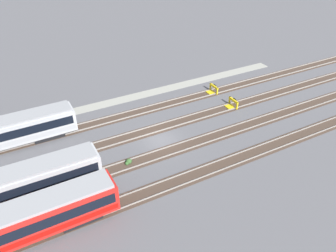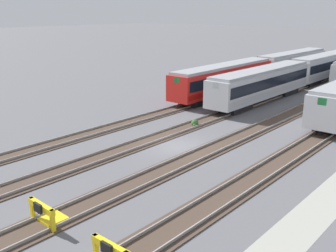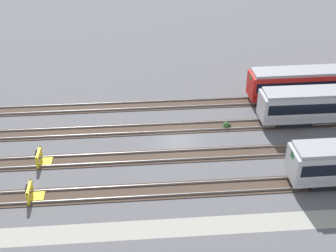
{
  "view_description": "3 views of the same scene",
  "coord_description": "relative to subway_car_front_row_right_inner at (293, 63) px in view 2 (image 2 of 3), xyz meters",
  "views": [
    {
      "loc": [
        14.33,
        28.89,
        23.87
      ],
      "look_at": [
        -1.03,
        -0.0,
        1.8
      ],
      "focal_mm": 35.0,
      "sensor_mm": 36.0,
      "label": 1
    },
    {
      "loc": [
        -21.39,
        -17.72,
        9.83
      ],
      "look_at": [
        -1.03,
        -0.0,
        1.8
      ],
      "focal_mm": 42.0,
      "sensor_mm": 36.0,
      "label": 2
    },
    {
      "loc": [
        -4.14,
        -37.45,
        24.94
      ],
      "look_at": [
        -1.03,
        -0.0,
        1.8
      ],
      "focal_mm": 50.0,
      "sensor_mm": 36.0,
      "label": 3
    }
  ],
  "objects": [
    {
      "name": "subway_car_back_row_leftmost",
      "position": [
        -18.63,
        -4.83,
        0.0
      ],
      "size": [
        18.0,
        2.86,
        3.7
      ],
      "color": "#B7BABF",
      "rests_on": "ground"
    },
    {
      "name": "bumper_stop_near_inner_track",
      "position": [
        -48.72,
        -9.71,
        -1.53
      ],
      "size": [
        1.36,
        2.01,
        1.22
      ],
      "color": "yellow",
      "rests_on": "ground"
    },
    {
      "name": "weed_clump",
      "position": [
        -31.03,
        -5.09,
        -1.8
      ],
      "size": [
        0.92,
        0.7,
        0.64
      ],
      "color": "#38602D",
      "rests_on": "ground"
    },
    {
      "name": "subway_car_back_row_centre",
      "position": [
        -18.63,
        0.03,
        0.0
      ],
      "size": [
        18.04,
        3.09,
        3.7
      ],
      "color": "red",
      "rests_on": "ground"
    },
    {
      "name": "rail_track_far_inner",
      "position": [
        -36.12,
        0.04,
        -2.0
      ],
      "size": [
        90.0,
        2.23,
        0.21
      ],
      "color": "#47382D",
      "rests_on": "ground"
    },
    {
      "name": "subway_car_front_row_rightmost",
      "position": [
        0.15,
        -4.84,
        0.0
      ],
      "size": [
        18.04,
        3.09,
        3.7
      ],
      "color": "#B7BABF",
      "rests_on": "ground"
    },
    {
      "name": "subway_car_front_row_right_inner",
      "position": [
        0.0,
        0.0,
        0.0
      ],
      "size": [
        18.03,
        3.02,
        3.7
      ],
      "color": "#B7BABF",
      "rests_on": "ground"
    },
    {
      "name": "ground_plane",
      "position": [
        -36.12,
        -7.27,
        -2.04
      ],
      "size": [
        400.0,
        400.0,
        0.0
      ],
      "primitive_type": "plane",
      "color": "#5B5B60"
    },
    {
      "name": "rail_track_near_inner",
      "position": [
        -36.12,
        -9.7,
        -2.0
      ],
      "size": [
        90.0,
        2.24,
        0.21
      ],
      "color": "#47382D",
      "rests_on": "ground"
    },
    {
      "name": "rail_track_nearest",
      "position": [
        -36.12,
        -14.57,
        -2.0
      ],
      "size": [
        90.0,
        2.23,
        0.21
      ],
      "color": "#47382D",
      "rests_on": "ground"
    },
    {
      "name": "rail_track_middle",
      "position": [
        -36.12,
        -4.83,
        -2.0
      ],
      "size": [
        90.0,
        2.24,
        0.21
      ],
      "color": "#47382D",
      "rests_on": "ground"
    }
  ]
}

